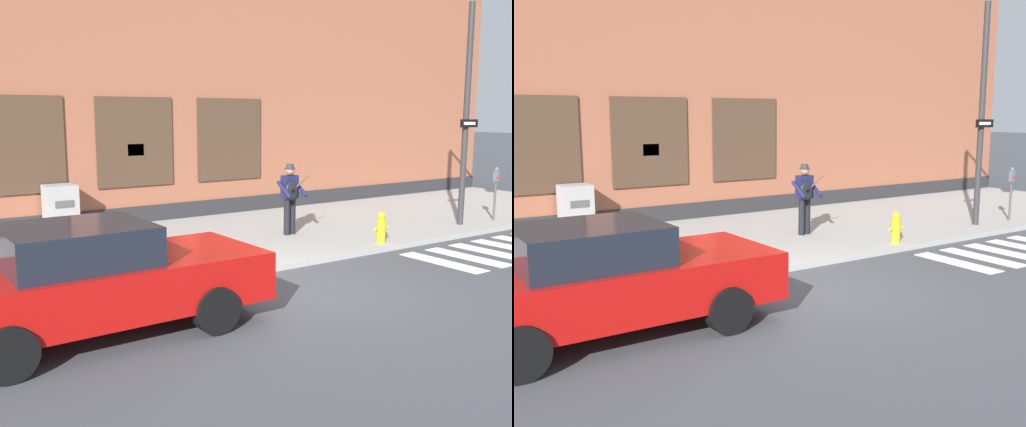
{
  "view_description": "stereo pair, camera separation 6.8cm",
  "coord_description": "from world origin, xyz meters",
  "views": [
    {
      "loc": [
        -6.1,
        -7.55,
        2.95
      ],
      "look_at": [
        0.11,
        1.64,
        1.1
      ],
      "focal_mm": 42.0,
      "sensor_mm": 36.0,
      "label": 1
    },
    {
      "loc": [
        -6.04,
        -7.59,
        2.95
      ],
      "look_at": [
        0.11,
        1.64,
        1.1
      ],
      "focal_mm": 42.0,
      "sensor_mm": 36.0,
      "label": 2
    }
  ],
  "objects": [
    {
      "name": "ground_plane",
      "position": [
        0.0,
        0.0,
        0.0
      ],
      "size": [
        160.0,
        160.0,
        0.0
      ],
      "primitive_type": "plane",
      "color": "#424449"
    },
    {
      "name": "red_car",
      "position": [
        -3.59,
        0.06,
        0.77
      ],
      "size": [
        4.61,
        2.0,
        1.53
      ],
      "color": "#B20F0C",
      "rests_on": "ground"
    },
    {
      "name": "building_backdrop",
      "position": [
        -0.0,
        9.06,
        4.22
      ],
      "size": [
        28.0,
        4.06,
        8.46
      ],
      "color": "#99563D",
      "rests_on": "ground"
    },
    {
      "name": "parking_meter",
      "position": [
        8.15,
        2.05,
        1.06
      ],
      "size": [
        0.13,
        0.11,
        1.44
      ],
      "color": "#47474C",
      "rests_on": "sidewalk"
    },
    {
      "name": "sidewalk",
      "position": [
        0.0,
        4.2,
        0.06
      ],
      "size": [
        28.0,
        5.73,
        0.11
      ],
      "color": "#9E9E99",
      "rests_on": "ground"
    },
    {
      "name": "utility_box",
      "position": [
        -2.11,
        6.62,
        0.71
      ],
      "size": [
        0.71,
        0.66,
        1.19
      ],
      "color": "#9E9E9E",
      "rests_on": "sidewalk"
    },
    {
      "name": "busker",
      "position": [
        2.39,
        3.56,
        1.07
      ],
      "size": [
        0.7,
        0.51,
        1.67
      ],
      "color": "black",
      "rests_on": "sidewalk"
    },
    {
      "name": "fire_hydrant",
      "position": [
        3.5,
        1.69,
        0.46
      ],
      "size": [
        0.38,
        0.2,
        0.7
      ],
      "color": "gold",
      "rests_on": "sidewalk"
    },
    {
      "name": "traffic_light",
      "position": [
        6.79,
        1.29,
        4.01
      ],
      "size": [
        0.63,
        2.48,
        5.74
      ],
      "color": "#2D2D30",
      "rests_on": "sidewalk"
    }
  ]
}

